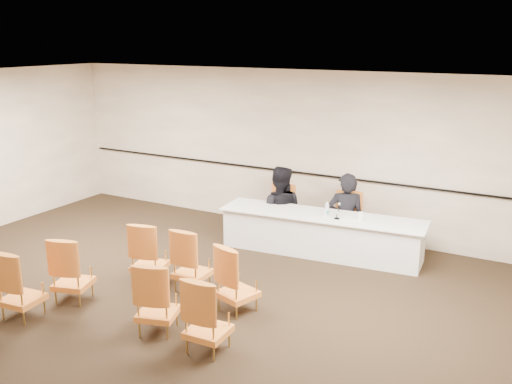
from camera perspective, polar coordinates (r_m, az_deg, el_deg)
floor at (r=7.99m, az=-8.98°, el=-11.49°), size 10.00×10.00×0.00m
ceiling at (r=7.17m, az=-9.98°, el=10.48°), size 10.00×10.00×0.00m
wall_back at (r=10.76m, az=3.83°, el=4.16°), size 10.00×0.04×3.00m
wall_rail at (r=10.81m, az=3.70°, el=2.04°), size 9.80×0.04×0.03m
panel_table at (r=9.71m, az=6.51°, el=-4.21°), size 3.52×1.13×0.69m
panelist_main at (r=10.10m, az=8.95°, el=-3.02°), size 0.75×0.62×1.78m
panelist_main_chair at (r=10.08m, az=8.96°, el=-2.79°), size 0.54×0.54×0.95m
panelist_second at (r=10.46m, az=2.35°, el=-2.29°), size 1.05×0.92×1.82m
panelist_second_chair at (r=10.44m, az=2.35°, el=-1.97°), size 0.54×0.54×0.95m
papers at (r=9.41m, az=9.54°, el=-2.74°), size 0.32×0.25×0.00m
microphone at (r=9.38m, az=8.11°, el=-1.97°), size 0.11×0.19×0.25m
water_bottle at (r=9.53m, az=7.11°, el=-1.68°), size 0.09×0.09×0.23m
drinking_glass at (r=9.51m, az=6.89°, el=-2.14°), size 0.07×0.07×0.10m
coffee_cup at (r=9.36m, az=10.42°, el=-2.44°), size 0.10×0.10×0.14m
aud_chair_front_left at (r=8.67m, az=-10.63°, el=-5.91°), size 0.60×0.60×0.95m
aud_chair_front_mid at (r=8.32m, az=-6.43°, el=-6.67°), size 0.51×0.51×0.95m
aud_chair_front_right at (r=7.65m, az=-1.88°, el=-8.60°), size 0.63×0.63×0.95m
aud_chair_back_left at (r=8.35m, az=-17.91°, el=-7.28°), size 0.62×0.62×0.95m
aud_chair_back_mid at (r=7.25m, az=-9.84°, el=-10.25°), size 0.63×0.63×0.95m
aud_chair_back_right at (r=6.76m, az=-4.85°, el=-12.04°), size 0.52×0.52×0.95m
aud_chair_extra at (r=8.09m, az=-22.45°, el=-8.44°), size 0.54×0.54×0.95m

